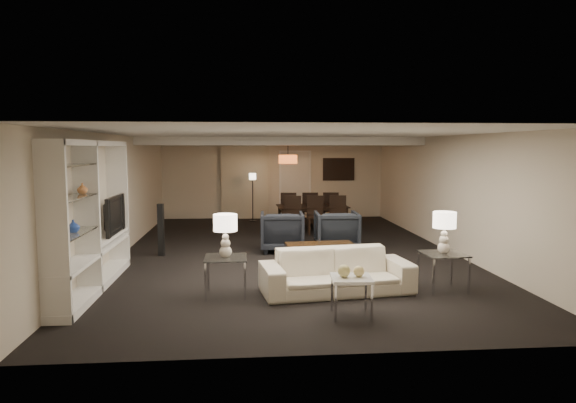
# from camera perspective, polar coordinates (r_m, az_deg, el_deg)

# --- Properties ---
(floor) EXTENTS (11.00, 11.00, 0.00)m
(floor) POSITION_cam_1_polar(r_m,az_deg,el_deg) (11.07, -0.00, -5.67)
(floor) COLOR black
(floor) RESTS_ON ground
(ceiling) EXTENTS (7.00, 11.00, 0.02)m
(ceiling) POSITION_cam_1_polar(r_m,az_deg,el_deg) (10.85, -0.00, 7.37)
(ceiling) COLOR silver
(ceiling) RESTS_ON ground
(wall_back) EXTENTS (7.00, 0.02, 2.50)m
(wall_back) POSITION_cam_1_polar(r_m,az_deg,el_deg) (16.36, -1.65, 2.53)
(wall_back) COLOR beige
(wall_back) RESTS_ON ground
(wall_front) EXTENTS (7.00, 0.02, 2.50)m
(wall_front) POSITION_cam_1_polar(r_m,az_deg,el_deg) (5.48, 4.95, -4.44)
(wall_front) COLOR beige
(wall_front) RESTS_ON ground
(wall_left) EXTENTS (0.02, 11.00, 2.50)m
(wall_left) POSITION_cam_1_polar(r_m,az_deg,el_deg) (11.15, -18.22, 0.61)
(wall_left) COLOR beige
(wall_left) RESTS_ON ground
(wall_right) EXTENTS (0.02, 11.00, 2.50)m
(wall_right) POSITION_cam_1_polar(r_m,az_deg,el_deg) (11.72, 17.31, 0.88)
(wall_right) COLOR beige
(wall_right) RESTS_ON ground
(ceiling_soffit) EXTENTS (7.00, 4.00, 0.20)m
(ceiling_soffit) POSITION_cam_1_polar(r_m,az_deg,el_deg) (14.34, -1.21, 6.64)
(ceiling_soffit) COLOR silver
(ceiling_soffit) RESTS_ON ceiling
(curtains) EXTENTS (1.50, 0.12, 2.40)m
(curtains) POSITION_cam_1_polar(r_m,az_deg,el_deg) (16.26, -4.80, 2.31)
(curtains) COLOR beige
(curtains) RESTS_ON wall_back
(door) EXTENTS (0.90, 0.05, 2.10)m
(door) POSITION_cam_1_polar(r_m,az_deg,el_deg) (16.40, 0.80, 1.84)
(door) COLOR silver
(door) RESTS_ON wall_back
(painting) EXTENTS (0.95, 0.04, 0.65)m
(painting) POSITION_cam_1_polar(r_m,az_deg,el_deg) (16.56, 5.64, 3.58)
(painting) COLOR #142D38
(painting) RESTS_ON wall_back
(media_unit) EXTENTS (0.38, 3.40, 2.35)m
(media_unit) POSITION_cam_1_polar(r_m,az_deg,el_deg) (8.61, -20.93, -1.50)
(media_unit) COLOR white
(media_unit) RESTS_ON wall_left
(pendant_light) EXTENTS (0.52, 0.52, 0.24)m
(pendant_light) POSITION_cam_1_polar(r_m,az_deg,el_deg) (14.36, -0.00, 4.72)
(pendant_light) COLOR #D8591E
(pendant_light) RESTS_ON ceiling_soffit
(sofa) EXTENTS (2.41, 1.20, 0.67)m
(sofa) POSITION_cam_1_polar(r_m,az_deg,el_deg) (8.04, 5.40, -7.72)
(sofa) COLOR beige
(sofa) RESTS_ON floor
(coffee_table) EXTENTS (1.32, 0.83, 0.45)m
(coffee_table) POSITION_cam_1_polar(r_m,az_deg,el_deg) (9.60, 3.68, -6.12)
(coffee_table) COLOR #311E0D
(coffee_table) RESTS_ON floor
(armchair_left) EXTENTS (0.96, 0.99, 0.86)m
(armchair_left) POSITION_cam_1_polar(r_m,az_deg,el_deg) (11.16, -0.67, -3.34)
(armchair_left) COLOR black
(armchair_left) RESTS_ON floor
(armchair_right) EXTENTS (0.95, 0.98, 0.86)m
(armchair_right) POSITION_cam_1_polar(r_m,az_deg,el_deg) (11.31, 5.41, -3.24)
(armchair_right) COLOR black
(armchair_right) RESTS_ON floor
(side_table_left) EXTENTS (0.63, 0.63, 0.59)m
(side_table_left) POSITION_cam_1_polar(r_m,az_deg,el_deg) (7.93, -6.91, -8.24)
(side_table_left) COLOR white
(side_table_left) RESTS_ON floor
(side_table_right) EXTENTS (0.68, 0.68, 0.59)m
(side_table_right) POSITION_cam_1_polar(r_m,az_deg,el_deg) (8.51, 16.83, -7.47)
(side_table_right) COLOR white
(side_table_right) RESTS_ON floor
(table_lamp_left) EXTENTS (0.36, 0.36, 0.65)m
(table_lamp_left) POSITION_cam_1_polar(r_m,az_deg,el_deg) (7.80, -6.97, -3.80)
(table_lamp_left) COLOR beige
(table_lamp_left) RESTS_ON side_table_left
(table_lamp_right) EXTENTS (0.38, 0.38, 0.65)m
(table_lamp_right) POSITION_cam_1_polar(r_m,az_deg,el_deg) (8.39, 16.96, -3.32)
(table_lamp_right) COLOR white
(table_lamp_right) RESTS_ON side_table_right
(marble_table) EXTENTS (0.56, 0.56, 0.53)m
(marble_table) POSITION_cam_1_polar(r_m,az_deg,el_deg) (7.01, 7.03, -10.41)
(marble_table) COLOR white
(marble_table) RESTS_ON floor
(gold_gourd_a) EXTENTS (0.17, 0.17, 0.17)m
(gold_gourd_a) POSITION_cam_1_polar(r_m,az_deg,el_deg) (6.90, 6.25, -7.67)
(gold_gourd_a) COLOR tan
(gold_gourd_a) RESTS_ON marble_table
(gold_gourd_b) EXTENTS (0.15, 0.15, 0.15)m
(gold_gourd_b) POSITION_cam_1_polar(r_m,az_deg,el_deg) (6.95, 7.88, -7.70)
(gold_gourd_b) COLOR #DDC375
(gold_gourd_b) RESTS_ON marble_table
(television) EXTENTS (1.14, 0.15, 0.66)m
(television) POSITION_cam_1_polar(r_m,az_deg,el_deg) (9.44, -19.31, -1.41)
(television) COLOR black
(television) RESTS_ON media_unit
(vase_blue) EXTENTS (0.17, 0.17, 0.18)m
(vase_blue) POSITION_cam_1_polar(r_m,az_deg,el_deg) (7.76, -22.76, -2.54)
(vase_blue) COLOR #2647A8
(vase_blue) RESTS_ON media_unit
(vase_amber) EXTENTS (0.15, 0.15, 0.16)m
(vase_amber) POSITION_cam_1_polar(r_m,az_deg,el_deg) (8.16, -21.88, 1.35)
(vase_amber) COLOR #C67942
(vase_amber) RESTS_ON media_unit
(floor_speaker) EXTENTS (0.13, 0.13, 1.09)m
(floor_speaker) POSITION_cam_1_polar(r_m,az_deg,el_deg) (10.96, -13.93, -3.08)
(floor_speaker) COLOR black
(floor_speaker) RESTS_ON floor
(dining_table) EXTENTS (1.93, 1.12, 0.67)m
(dining_table) POSITION_cam_1_polar(r_m,az_deg,el_deg) (13.98, 2.73, -1.84)
(dining_table) COLOR black
(dining_table) RESTS_ON floor
(chair_nl) EXTENTS (0.50, 0.50, 0.99)m
(chair_nl) POSITION_cam_1_polar(r_m,az_deg,el_deg) (13.25, 0.53, -1.57)
(chair_nl) COLOR black
(chair_nl) RESTS_ON floor
(chair_nm) EXTENTS (0.48, 0.48, 0.99)m
(chair_nm) POSITION_cam_1_polar(r_m,az_deg,el_deg) (13.32, 3.10, -1.54)
(chair_nm) COLOR black
(chair_nm) RESTS_ON floor
(chair_nr) EXTENTS (0.49, 0.49, 0.99)m
(chair_nr) POSITION_cam_1_polar(r_m,az_deg,el_deg) (13.42, 5.64, -1.50)
(chair_nr) COLOR black
(chair_nr) RESTS_ON floor
(chair_fl) EXTENTS (0.49, 0.49, 0.99)m
(chair_fl) POSITION_cam_1_polar(r_m,az_deg,el_deg) (14.54, 0.04, -0.90)
(chair_fl) COLOR black
(chair_fl) RESTS_ON floor
(chair_fm) EXTENTS (0.47, 0.47, 0.99)m
(chair_fm) POSITION_cam_1_polar(r_m,az_deg,el_deg) (14.60, 2.39, -0.87)
(chair_fm) COLOR black
(chair_fm) RESTS_ON floor
(chair_fr) EXTENTS (0.50, 0.50, 0.99)m
(chair_fr) POSITION_cam_1_polar(r_m,az_deg,el_deg) (14.69, 4.71, -0.84)
(chair_fr) COLOR black
(chair_fr) RESTS_ON floor
(floor_lamp) EXTENTS (0.25, 0.25, 1.47)m
(floor_lamp) POSITION_cam_1_polar(r_m,az_deg,el_deg) (15.65, -3.95, 0.47)
(floor_lamp) COLOR black
(floor_lamp) RESTS_ON floor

